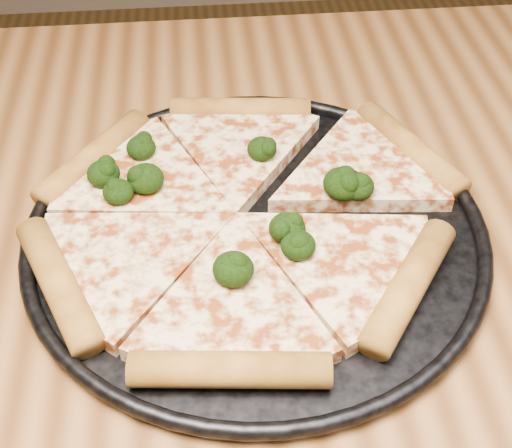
{
  "coord_description": "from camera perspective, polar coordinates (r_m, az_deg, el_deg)",
  "views": [
    {
      "loc": [
        0.01,
        -0.4,
        1.19
      ],
      "look_at": [
        0.05,
        0.04,
        0.77
      ],
      "focal_mm": 49.09,
      "sensor_mm": 36.0,
      "label": 1
    }
  ],
  "objects": [
    {
      "name": "broccoli_florets",
      "position": [
        0.62,
        -1.64,
        2.34
      ],
      "size": [
        0.26,
        0.2,
        0.03
      ],
      "color": "black",
      "rests_on": "pizza"
    },
    {
      "name": "dining_table",
      "position": [
        0.67,
        -4.1,
        -9.26
      ],
      "size": [
        1.2,
        0.9,
        0.75
      ],
      "color": "brown",
      "rests_on": "ground"
    },
    {
      "name": "pizza",
      "position": [
        0.62,
        -1.18,
        0.9
      ],
      "size": [
        0.41,
        0.37,
        0.03
      ],
      "rotation": [
        0.0,
        0.0,
        -0.1
      ],
      "color": "beige",
      "rests_on": "pizza_pan"
    },
    {
      "name": "pizza_pan",
      "position": [
        0.62,
        -0.0,
        -0.54
      ],
      "size": [
        0.41,
        0.41,
        0.02
      ],
      "color": "black",
      "rests_on": "dining_table"
    }
  ]
}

